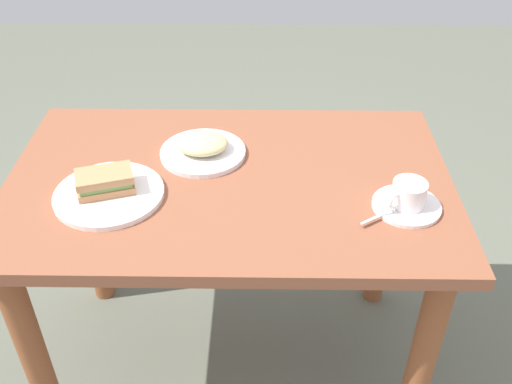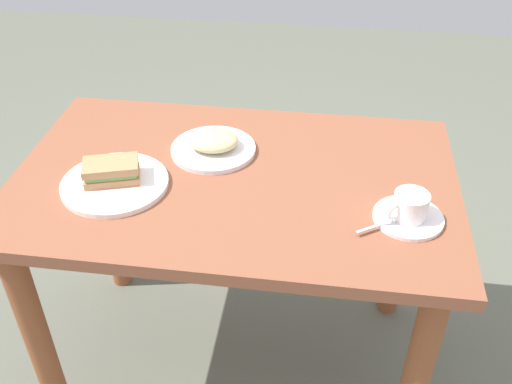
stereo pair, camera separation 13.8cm
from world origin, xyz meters
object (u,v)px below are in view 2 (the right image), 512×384
at_px(sandwich_front, 111,171).
at_px(coffee_saucer, 408,218).
at_px(coffee_cup, 410,205).
at_px(spoon, 381,224).
at_px(side_plate, 213,149).
at_px(dining_table, 235,216).
at_px(sandwich_plate, 115,184).

distance_m(sandwich_front, coffee_saucer, 0.72).
bearing_deg(coffee_cup, sandwich_front, 176.74).
distance_m(coffee_saucer, spoon, 0.08).
distance_m(sandwich_front, side_plate, 0.29).
xyz_separation_m(dining_table, spoon, (0.37, -0.16, 0.15)).
bearing_deg(side_plate, dining_table, -54.19).
xyz_separation_m(coffee_cup, spoon, (-0.06, -0.04, -0.03)).
bearing_deg(sandwich_front, dining_table, 14.88).
bearing_deg(sandwich_plate, coffee_cup, -2.69).
distance_m(spoon, side_plate, 0.51).
distance_m(dining_table, spoon, 0.42).
height_order(sandwich_plate, side_plate, same).
bearing_deg(sandwich_front, coffee_cup, -3.26).
height_order(dining_table, sandwich_plate, sandwich_plate).
xyz_separation_m(sandwich_front, side_plate, (0.22, 0.18, -0.03)).
relative_size(coffee_saucer, spoon, 1.84).
bearing_deg(coffee_saucer, sandwich_plate, 177.40).
relative_size(sandwich_plate, coffee_cup, 2.75).
relative_size(spoon, side_plate, 0.39).
distance_m(sandwich_plate, coffee_saucer, 0.72).
bearing_deg(dining_table, sandwich_plate, -163.41).
relative_size(coffee_saucer, coffee_cup, 1.67).
distance_m(sandwich_front, spoon, 0.66).
height_order(sandwich_plate, coffee_cup, coffee_cup).
bearing_deg(dining_table, sandwich_front, -165.12).
bearing_deg(sandwich_plate, sandwich_front, 131.36).
xyz_separation_m(coffee_saucer, spoon, (-0.06, -0.04, 0.01)).
height_order(coffee_cup, spoon, coffee_cup).
bearing_deg(dining_table, coffee_saucer, -15.43).
distance_m(coffee_cup, side_plate, 0.55).
distance_m(dining_table, side_plate, 0.19).
distance_m(dining_table, sandwich_plate, 0.33).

